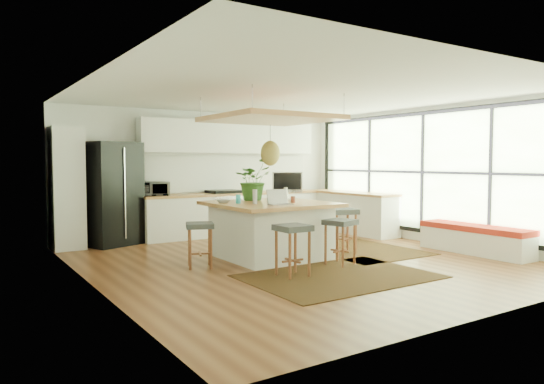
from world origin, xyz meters
TOP-DOWN VIEW (x-y plane):
  - floor at (0.00, 0.00)m, footprint 7.00×7.00m
  - ceiling at (0.00, 0.00)m, footprint 7.00×7.00m
  - wall_back at (0.00, 3.50)m, footprint 6.50×0.00m
  - wall_front at (0.00, -3.50)m, footprint 6.50×0.00m
  - wall_left at (-3.25, 0.00)m, footprint 0.00×7.00m
  - wall_right at (3.25, 0.00)m, footprint 0.00×7.00m
  - window_wall at (3.22, 0.00)m, footprint 0.10×6.20m
  - pantry at (-2.95, 3.18)m, footprint 0.55×0.60m
  - back_counter_base at (0.55, 3.18)m, footprint 4.20×0.60m
  - back_counter_top at (0.55, 3.18)m, footprint 4.24×0.64m
  - backsplash at (0.55, 3.48)m, footprint 4.20×0.02m
  - upper_cabinets at (0.55, 3.32)m, footprint 4.20×0.34m
  - range at (0.30, 3.18)m, footprint 0.76×0.62m
  - right_counter_base at (2.93, 2.00)m, footprint 0.60×2.50m
  - right_counter_top at (2.93, 2.00)m, footprint 0.64×2.54m
  - window_bench at (2.95, -1.20)m, footprint 0.52×2.00m
  - ceiling_panel at (-0.30, 0.40)m, footprint 1.86×1.86m
  - rug_near at (-0.22, -1.26)m, footprint 2.60×1.80m
  - rug_right at (1.47, 0.35)m, footprint 1.80×2.60m
  - fridge at (-2.14, 3.20)m, footprint 1.20×1.08m
  - island at (-0.25, 0.48)m, footprint 1.85×1.85m
  - stool_near_left at (-0.77, -0.90)m, footprint 0.43×0.43m
  - stool_near_right at (0.31, -0.66)m, footprint 0.52×0.52m
  - stool_right_front at (1.04, 0.13)m, footprint 0.59×0.59m
  - stool_right_back at (1.08, 0.88)m, footprint 0.50×0.50m
  - stool_left_side at (-1.60, 0.36)m, footprint 0.53×0.53m
  - laptop at (-0.40, -0.07)m, footprint 0.38×0.40m
  - monitor at (0.32, 0.80)m, footprint 0.55×0.50m
  - microwave at (-1.25, 3.16)m, footprint 0.56×0.40m
  - island_plant at (-0.28, 0.99)m, footprint 0.83×0.89m
  - island_bowl at (-0.96, 0.81)m, footprint 0.27×0.27m
  - island_bottle_0 at (-0.80, 0.58)m, footprint 0.07×0.07m
  - island_bottle_1 at (-0.65, 0.33)m, footprint 0.07×0.07m
  - island_bottle_2 at (0.00, 0.18)m, footprint 0.07×0.07m
  - island_bottle_3 at (0.10, 0.53)m, footprint 0.07×0.07m

SIDE VIEW (x-z plane):
  - floor at x=0.00m, z-range 0.00..0.00m
  - rug_near at x=-0.22m, z-range 0.00..0.01m
  - rug_right at x=1.47m, z-range 0.00..0.01m
  - window_bench at x=2.95m, z-range 0.00..0.50m
  - stool_near_left at x=-0.77m, z-range -0.01..0.72m
  - stool_near_right at x=0.31m, z-range 0.00..0.71m
  - stool_right_front at x=1.04m, z-range -0.04..0.75m
  - stool_right_back at x=1.08m, z-range 0.00..0.71m
  - stool_left_side at x=-1.60m, z-range 0.01..0.70m
  - back_counter_base at x=0.55m, z-range 0.00..0.88m
  - right_counter_base at x=2.93m, z-range 0.00..0.88m
  - island at x=-0.25m, z-range 0.00..0.93m
  - range at x=0.30m, z-range 0.00..1.00m
  - back_counter_top at x=0.55m, z-range 0.88..0.93m
  - right_counter_top at x=2.93m, z-range 0.88..0.93m
  - fridge at x=-2.14m, z-range -0.07..1.92m
  - island_bowl at x=-0.96m, z-range 0.93..0.99m
  - island_bottle_0 at x=-0.80m, z-range 0.93..1.12m
  - island_bottle_1 at x=-0.65m, z-range 0.93..1.12m
  - island_bottle_2 at x=0.00m, z-range 0.93..1.12m
  - island_bottle_3 at x=0.10m, z-range 0.93..1.12m
  - laptop at x=-0.40m, z-range 0.92..1.18m
  - microwave at x=-1.25m, z-range 0.93..1.27m
  - pantry at x=-2.95m, z-range 0.00..2.25m
  - monitor at x=0.32m, z-range 0.94..1.44m
  - island_plant at x=-0.28m, z-range 0.93..1.50m
  - wall_back at x=0.00m, z-range -1.90..4.60m
  - wall_front at x=0.00m, z-range -1.90..4.60m
  - wall_left at x=-3.25m, z-range -2.15..4.85m
  - wall_right at x=3.25m, z-range -2.15..4.85m
  - backsplash at x=0.55m, z-range 0.95..1.75m
  - window_wall at x=3.22m, z-range 0.10..2.70m
  - ceiling_panel at x=-0.30m, z-range 1.65..2.45m
  - upper_cabinets at x=0.55m, z-range 1.80..2.50m
  - ceiling at x=0.00m, z-range 2.70..2.70m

